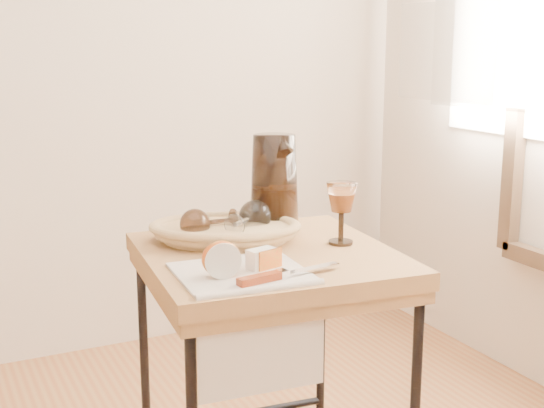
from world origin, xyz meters
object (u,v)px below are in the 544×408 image
tea_towel (241,273)px  goblet_lying_a (212,222)px  goblet_lying_b (246,220)px  apple_half (221,258)px  pitcher (274,183)px  wine_goblet (341,213)px  table_knife (286,272)px  side_table (269,393)px  bread_basket (225,232)px

tea_towel → goblet_lying_a: 0.29m
goblet_lying_b → apple_half: (-0.17, -0.25, -0.01)m
goblet_lying_a → pitcher: (0.19, 0.04, 0.08)m
wine_goblet → table_knife: bearing=-142.8°
side_table → bread_basket: bread_basket is taller
goblet_lying_a → apple_half: bearing=71.6°
tea_towel → apple_half: (-0.05, -0.01, 0.04)m
goblet_lying_a → goblet_lying_b: (0.08, -0.03, 0.00)m
apple_half → table_knife: size_ratio=0.34×
tea_towel → side_table: bearing=50.7°
goblet_lying_b → apple_half: goblet_lying_b is taller
goblet_lying_a → pitcher: bearing=-169.1°
pitcher → table_knife: 0.44m
side_table → table_knife: (-0.06, -0.21, 0.39)m
side_table → pitcher: (0.11, 0.18, 0.50)m
pitcher → table_knife: (-0.17, -0.39, -0.11)m
bread_basket → goblet_lying_b: 0.06m
pitcher → apple_half: bearing=-131.2°
side_table → goblet_lying_a: goblet_lying_a is taller
side_table → wine_goblet: size_ratio=4.74×
goblet_lying_b → table_knife: 0.33m
wine_goblet → goblet_lying_a: bearing=149.9°
tea_towel → goblet_lying_a: size_ratio=2.21×
side_table → goblet_lying_b: bearing=94.9°
pitcher → apple_half: (-0.29, -0.33, -0.08)m
pitcher → goblet_lying_b: bearing=-147.1°
goblet_lying_b → table_knife: bearing=-135.8°
wine_goblet → table_knife: (-0.25, -0.19, -0.06)m
bread_basket → apple_half: bearing=-89.3°
tea_towel → goblet_lying_a: bearing=85.8°
tea_towel → goblet_lying_a: goblet_lying_a is taller
side_table → apple_half: 0.48m
bread_basket → apple_half: size_ratio=4.00×
bread_basket → table_knife: bread_basket is taller
tea_towel → wine_goblet: (0.32, 0.12, 0.08)m
apple_half → table_knife: apple_half is taller
goblet_lying_a → wine_goblet: wine_goblet is taller
pitcher → apple_half: pitcher is taller
goblet_lying_a → goblet_lying_b: goblet_lying_b is taller
side_table → apple_half: size_ratio=8.84×
side_table → goblet_lying_a: (-0.09, 0.14, 0.42)m
goblet_lying_b → wine_goblet: (0.20, -0.13, 0.02)m
wine_goblet → apple_half: bearing=-161.2°
side_table → goblet_lying_b: 0.44m
side_table → tea_towel: bearing=-133.8°
wine_goblet → table_knife: 0.32m
apple_half → table_knife: (0.12, -0.06, -0.03)m
side_table → goblet_lying_b: size_ratio=5.41×
bread_basket → goblet_lying_b: size_ratio=2.45×
side_table → tea_towel: size_ratio=2.71×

